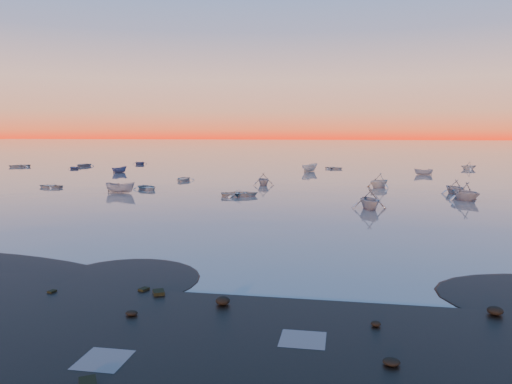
% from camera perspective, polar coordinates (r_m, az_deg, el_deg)
% --- Properties ---
extents(ground, '(600.00, 600.00, 0.00)m').
position_cam_1_polar(ground, '(125.57, 4.43, 3.53)').
color(ground, '#6B6059').
rests_on(ground, ground).
extents(mud_lobes, '(140.00, 6.00, 0.07)m').
position_cam_1_polar(mud_lobes, '(27.85, -17.15, -9.08)').
color(mud_lobes, black).
rests_on(mud_lobes, ground).
extents(moored_fleet, '(124.00, 58.00, 1.20)m').
position_cam_1_polar(moored_fleet, '(79.08, 1.02, 1.51)').
color(moored_fleet, '#BBBBB6').
rests_on(moored_fleet, ground).
extents(boat_near_left, '(4.04, 3.97, 1.00)m').
position_cam_1_polar(boat_near_left, '(66.00, -12.33, 0.26)').
color(boat_near_left, '#BBBBB6').
rests_on(boat_near_left, ground).
extents(boat_near_center, '(1.84, 3.99, 1.36)m').
position_cam_1_polar(boat_near_center, '(63.44, -15.23, -0.10)').
color(boat_near_center, slate).
rests_on(boat_near_center, ground).
extents(boat_near_right, '(4.21, 3.09, 1.34)m').
position_cam_1_polar(boat_near_right, '(64.78, 21.77, -0.21)').
color(boat_near_right, slate).
rests_on(boat_near_right, ground).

